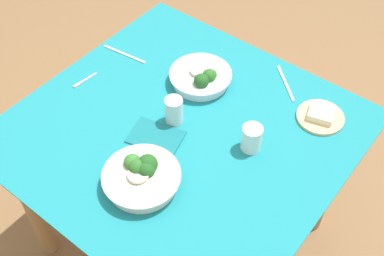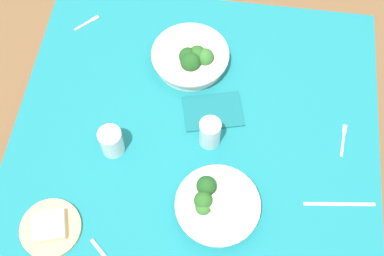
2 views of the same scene
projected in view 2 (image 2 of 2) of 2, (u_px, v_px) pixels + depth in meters
The scene contains 11 objects.
ground_plane at pixel (194, 213), 2.25m from camera, with size 6.00×6.00×0.00m, color brown.
dining_table at pixel (195, 151), 1.69m from camera, with size 1.12×1.09×0.76m.
broccoli_bowl_far at pixel (216, 205), 1.44m from camera, with size 0.24×0.24×0.09m.
broccoli_bowl_near at pixel (191, 58), 1.67m from camera, with size 0.25×0.25×0.09m.
bread_side_plate at pixel (50, 227), 1.43m from camera, with size 0.17×0.17×0.04m.
water_glass_center at pixel (210, 133), 1.52m from camera, with size 0.06×0.06×0.10m, color silver.
water_glass_side at pixel (111, 141), 1.51m from camera, with size 0.07×0.07×0.10m, color silver.
fork_by_far_bowl at pixel (88, 23), 1.78m from camera, with size 0.08×0.08×0.00m.
fork_by_near_bowl at pixel (343, 139), 1.57m from camera, with size 0.02×0.11×0.00m.
table_knife_right at pixel (339, 204), 1.47m from camera, with size 0.21×0.01×0.00m, color #B7B7BC.
napkin_folded_upper at pixel (213, 111), 1.61m from camera, with size 0.18×0.13×0.01m, color #156870.
Camera 2 is at (-0.08, 0.72, 2.16)m, focal length 47.97 mm.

